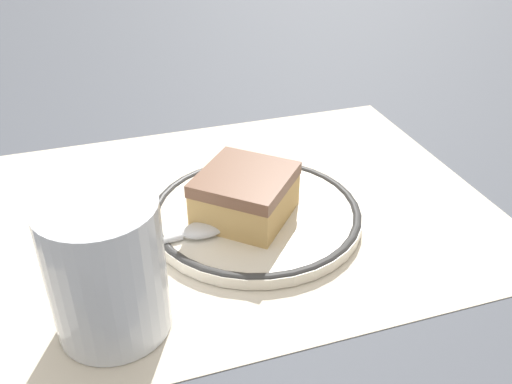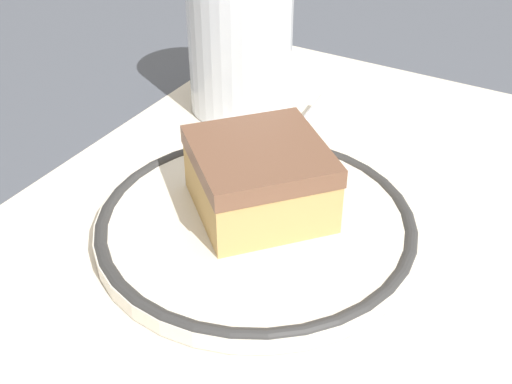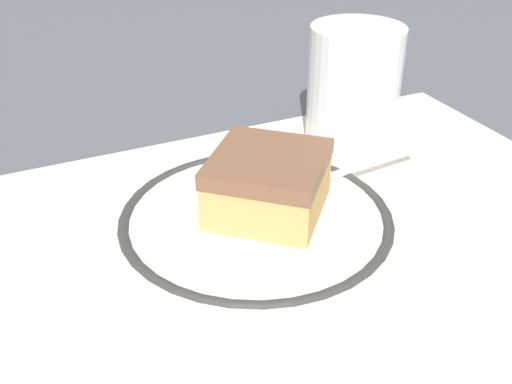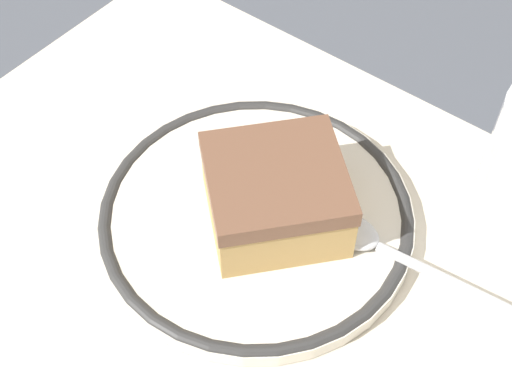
% 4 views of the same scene
% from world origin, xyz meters
% --- Properties ---
extents(ground_plane, '(2.40, 2.40, 0.00)m').
position_xyz_m(ground_plane, '(0.00, 0.00, 0.00)').
color(ground_plane, '#4C515B').
extents(placemat, '(0.50, 0.36, 0.00)m').
position_xyz_m(placemat, '(0.00, 0.00, 0.00)').
color(placemat, beige).
rests_on(placemat, ground_plane).
extents(plate, '(0.19, 0.19, 0.01)m').
position_xyz_m(plate, '(-0.02, 0.02, 0.01)').
color(plate, silver).
rests_on(plate, placemat).
extents(cake_slice, '(0.11, 0.11, 0.04)m').
position_xyz_m(cake_slice, '(-0.01, 0.03, 0.03)').
color(cake_slice, tan).
rests_on(cake_slice, plate).
extents(spoon, '(0.13, 0.03, 0.01)m').
position_xyz_m(spoon, '(0.05, 0.05, 0.02)').
color(spoon, silver).
rests_on(spoon, plate).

